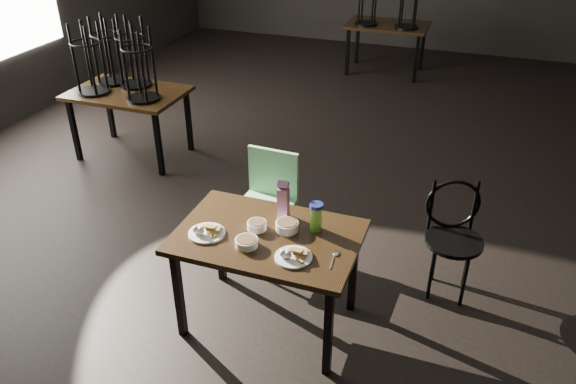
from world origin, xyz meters
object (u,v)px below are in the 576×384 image
at_px(water_bottle, 316,216).
at_px(school_chair, 268,197).
at_px(main_table, 268,244).
at_px(juice_carton, 283,200).
at_px(bentwood_chair, 453,230).

height_order(water_bottle, school_chair, water_bottle).
bearing_deg(main_table, juice_carton, 83.49).
relative_size(water_bottle, bentwood_chair, 0.22).
relative_size(main_table, bentwood_chair, 1.36).
relative_size(bentwood_chair, school_chair, 0.97).
bearing_deg(bentwood_chair, juice_carton, -170.15).
distance_m(juice_carton, school_chair, 0.70).
bearing_deg(bentwood_chair, water_bottle, -160.56).
bearing_deg(water_bottle, bentwood_chair, 37.10).
relative_size(juice_carton, water_bottle, 1.44).
bearing_deg(school_chair, main_table, -65.19).
xyz_separation_m(main_table, water_bottle, (0.28, 0.16, 0.18)).
xyz_separation_m(water_bottle, school_chair, (-0.58, 0.59, -0.30)).
distance_m(juice_carton, water_bottle, 0.26).
bearing_deg(juice_carton, bentwood_chair, 27.52).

